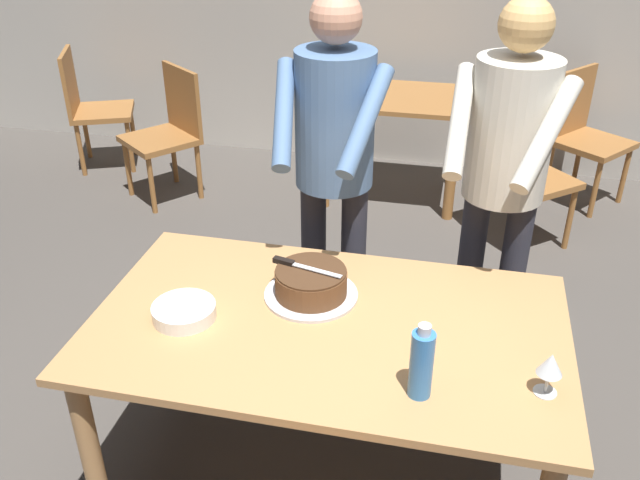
% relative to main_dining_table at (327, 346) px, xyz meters
% --- Properties ---
extents(ground_plane, '(14.00, 14.00, 0.00)m').
position_rel_main_dining_table_xyz_m(ground_plane, '(0.00, 0.00, -0.65)').
color(ground_plane, '#4C4742').
extents(main_dining_table, '(1.62, 0.95, 0.75)m').
position_rel_main_dining_table_xyz_m(main_dining_table, '(0.00, 0.00, 0.00)').
color(main_dining_table, tan).
rests_on(main_dining_table, ground_plane).
extents(cake_on_platter, '(0.34, 0.34, 0.11)m').
position_rel_main_dining_table_xyz_m(cake_on_platter, '(-0.09, 0.14, 0.15)').
color(cake_on_platter, silver).
rests_on(cake_on_platter, main_dining_table).
extents(cake_knife, '(0.27, 0.09, 0.02)m').
position_rel_main_dining_table_xyz_m(cake_knife, '(-0.16, 0.16, 0.22)').
color(cake_knife, silver).
rests_on(cake_knife, cake_on_platter).
extents(plate_stack, '(0.22, 0.22, 0.05)m').
position_rel_main_dining_table_xyz_m(plate_stack, '(-0.49, -0.08, 0.13)').
color(plate_stack, white).
rests_on(plate_stack, main_dining_table).
extents(wine_glass_near, '(0.08, 0.08, 0.14)m').
position_rel_main_dining_table_xyz_m(wine_glass_near, '(0.70, -0.20, 0.21)').
color(wine_glass_near, silver).
rests_on(wine_glass_near, main_dining_table).
extents(water_bottle, '(0.07, 0.07, 0.25)m').
position_rel_main_dining_table_xyz_m(water_bottle, '(0.34, -0.29, 0.22)').
color(water_bottle, '#387AC6').
rests_on(water_bottle, main_dining_table).
extents(person_cutting_cake, '(0.47, 0.56, 1.72)m').
position_rel_main_dining_table_xyz_m(person_cutting_cake, '(-0.12, 0.69, 0.43)').
color(person_cutting_cake, '#2D2D38').
rests_on(person_cutting_cake, ground_plane).
extents(person_standing_beside, '(0.47, 0.58, 1.72)m').
position_rel_main_dining_table_xyz_m(person_standing_beside, '(0.56, 0.72, 0.43)').
color(person_standing_beside, '#2D2D38').
rests_on(person_standing_beside, ground_plane).
extents(background_table, '(1.00, 0.70, 0.74)m').
position_rel_main_dining_table_xyz_m(background_table, '(-0.09, 2.60, -0.07)').
color(background_table, '#9E6633').
rests_on(background_table, ground_plane).
extents(background_chair_0, '(0.62, 0.62, 0.90)m').
position_rel_main_dining_table_xyz_m(background_chair_0, '(0.77, 2.16, -0.16)').
color(background_chair_0, '#9E6633').
rests_on(background_chair_0, ground_plane).
extents(background_chair_1, '(0.62, 0.62, 0.90)m').
position_rel_main_dining_table_xyz_m(background_chair_1, '(1.19, 2.86, -0.16)').
color(background_chair_1, '#9E6633').
rests_on(background_chair_1, ground_plane).
extents(background_chair_2, '(0.58, 0.58, 0.90)m').
position_rel_main_dining_table_xyz_m(background_chair_2, '(-2.39, 2.65, -0.16)').
color(background_chair_2, '#9E6633').
rests_on(background_chair_2, ground_plane).
extents(background_chair_3, '(0.62, 0.62, 0.90)m').
position_rel_main_dining_table_xyz_m(background_chair_3, '(-1.61, 2.29, -0.16)').
color(background_chair_3, '#9E6633').
rests_on(background_chair_3, ground_plane).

